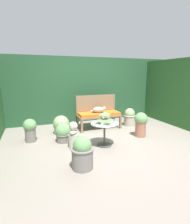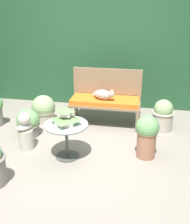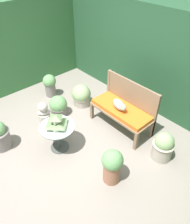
% 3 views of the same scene
% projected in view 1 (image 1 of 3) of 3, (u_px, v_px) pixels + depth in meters
% --- Properties ---
extents(ground, '(30.00, 30.00, 0.00)m').
position_uv_depth(ground, '(106.00, 140.00, 4.38)').
color(ground, gray).
extents(foliage_hedge_back, '(6.40, 0.96, 2.17)m').
position_uv_depth(foliage_hedge_back, '(80.00, 89.00, 6.34)').
color(foliage_hedge_back, '#234C2D').
rests_on(foliage_hedge_back, ground).
extents(garden_bench, '(1.27, 0.54, 0.50)m').
position_uv_depth(garden_bench, '(99.00, 115.00, 5.22)').
color(garden_bench, '#7F664C').
rests_on(garden_bench, ground).
extents(bench_backrest, '(1.27, 0.06, 0.99)m').
position_uv_depth(bench_backrest, '(96.00, 105.00, 5.40)').
color(bench_backrest, '#7F664C').
rests_on(bench_backrest, ground).
extents(cat, '(0.42, 0.30, 0.21)m').
position_uv_depth(cat, '(99.00, 110.00, 5.13)').
color(cat, '#A89989').
rests_on(cat, garden_bench).
extents(patio_table, '(0.62, 0.62, 0.53)m').
position_uv_depth(patio_table, '(104.00, 128.00, 3.95)').
color(patio_table, '#424742').
rests_on(patio_table, ground).
extents(pagoda_birdhouse, '(0.34, 0.34, 0.27)m').
position_uv_depth(pagoda_birdhouse, '(105.00, 118.00, 3.90)').
color(pagoda_birdhouse, silver).
rests_on(pagoda_birdhouse, patio_table).
extents(garden_bust, '(0.27, 0.32, 0.59)m').
position_uv_depth(garden_bust, '(74.00, 135.00, 3.86)').
color(garden_bust, '#B7B2A3').
rests_on(garden_bust, ground).
extents(potted_plant_bench_left, '(0.31, 0.31, 0.56)m').
position_uv_depth(potted_plant_bench_left, '(30.00, 129.00, 4.20)').
color(potted_plant_bench_left, slate).
rests_on(potted_plant_bench_left, ground).
extents(potted_plant_path_edge, '(0.34, 0.34, 0.64)m').
position_uv_depth(potted_plant_path_edge, '(141.00, 123.00, 4.55)').
color(potted_plant_path_edge, '#9E664C').
rests_on(potted_plant_path_edge, ground).
extents(potted_plant_hedge_corner, '(0.38, 0.38, 0.55)m').
position_uv_depth(potted_plant_hedge_corner, '(129.00, 117.00, 5.57)').
color(potted_plant_hedge_corner, '#ADA393').
rests_on(potted_plant_hedge_corner, ground).
extents(potted_plant_patio_mid, '(0.40, 0.40, 0.58)m').
position_uv_depth(potted_plant_patio_mid, '(82.00, 153.00, 3.00)').
color(potted_plant_patio_mid, slate).
rests_on(potted_plant_patio_mid, ground).
extents(potted_plant_table_far, '(0.44, 0.44, 0.51)m').
position_uv_depth(potted_plant_table_far, '(61.00, 125.00, 4.79)').
color(potted_plant_table_far, '#ADA393').
rests_on(potted_plant_table_far, ground).
extents(potted_plant_table_near, '(0.39, 0.39, 0.46)m').
position_uv_depth(potted_plant_table_near, '(63.00, 133.00, 4.22)').
color(potted_plant_table_near, slate).
rests_on(potted_plant_table_near, ground).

